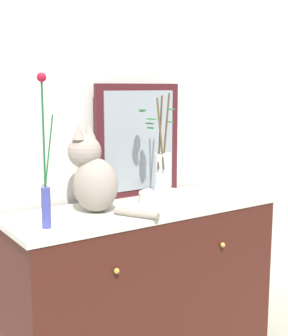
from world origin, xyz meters
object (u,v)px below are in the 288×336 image
(vase_glass_clear, at_px, (163,167))
(cat_sitting, at_px, (93,175))
(mirror_leaning, at_px, (138,140))
(vase_slim_green, at_px, (45,180))
(sideboard, at_px, (144,288))
(bowl_porcelain, at_px, (163,198))

(vase_glass_clear, bearing_deg, cat_sitting, 172.30)
(mirror_leaning, height_order, vase_slim_green, vase_slim_green)
(sideboard, bearing_deg, vase_glass_clear, -0.19)
(cat_sitting, relative_size, vase_slim_green, 0.69)
(sideboard, relative_size, mirror_leaning, 2.31)
(sideboard, distance_m, bowl_porcelain, 0.45)
(sideboard, xyz_separation_m, cat_sitting, (-0.24, 0.05, 0.57))
(cat_sitting, height_order, bowl_porcelain, cat_sitting)
(sideboard, height_order, vase_glass_clear, vase_glass_clear)
(mirror_leaning, xyz_separation_m, vase_slim_green, (-0.62, -0.28, -0.09))
(mirror_leaning, distance_m, bowl_porcelain, 0.33)
(mirror_leaning, bearing_deg, vase_slim_green, -155.41)
(sideboard, distance_m, mirror_leaning, 0.73)
(cat_sitting, distance_m, bowl_porcelain, 0.38)
(cat_sitting, bearing_deg, vase_slim_green, -155.33)
(sideboard, relative_size, bowl_porcelain, 5.69)
(vase_slim_green, bearing_deg, cat_sitting, 24.67)
(mirror_leaning, bearing_deg, bowl_porcelain, -87.99)
(bowl_porcelain, xyz_separation_m, vase_glass_clear, (-0.00, 0.00, 0.15))
(mirror_leaning, bearing_deg, vase_glass_clear, -88.68)
(sideboard, xyz_separation_m, mirror_leaning, (0.10, 0.20, 0.69))
(sideboard, distance_m, vase_slim_green, 0.80)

